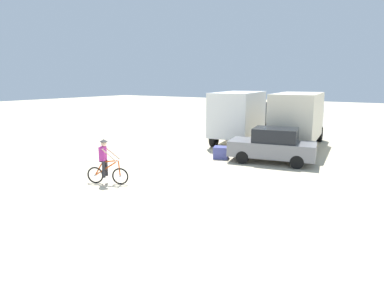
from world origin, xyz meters
name	(u,v)px	position (x,y,z in m)	size (l,w,h in m)	color
ground_plane	(155,187)	(0.00, 0.00, 0.00)	(120.00, 120.00, 0.00)	beige
box_truck_white_box	(241,114)	(-1.36, 10.68, 1.87)	(3.28, 7.01, 3.35)	white
box_truck_cream_rv	(299,117)	(2.38, 10.95, 1.87)	(3.07, 6.96, 3.35)	beige
sedan_parked	(273,145)	(2.44, 6.30, 0.88)	(4.46, 2.51, 1.76)	slate
cyclist_orange_shirt	(106,163)	(-1.91, -0.73, 0.85)	(1.61, 0.82, 1.82)	black
supply_crate	(221,153)	(-0.16, 5.70, 0.32)	(0.67, 0.76, 0.63)	#4C5199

